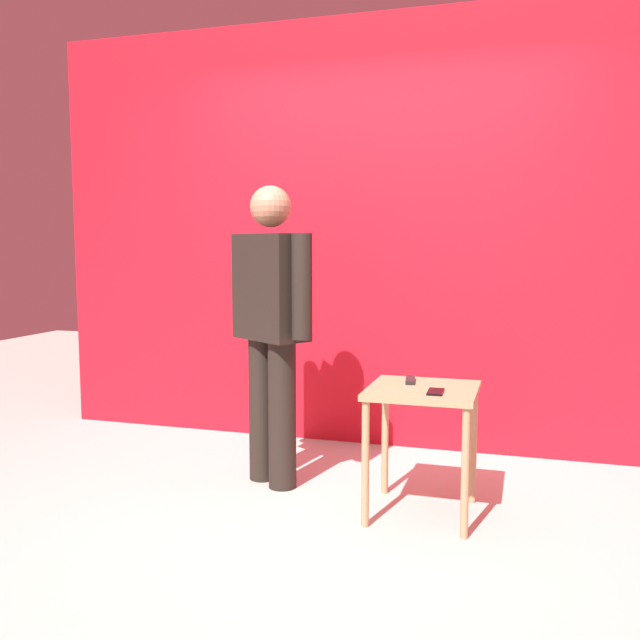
# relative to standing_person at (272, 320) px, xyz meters

# --- Properties ---
(ground_plane) EXTENTS (12.00, 12.00, 0.00)m
(ground_plane) POSITION_rel_standing_person_xyz_m (0.37, -0.58, -0.91)
(ground_plane) COLOR #B7B2A8
(back_wall_red) EXTENTS (4.51, 0.12, 2.75)m
(back_wall_red) POSITION_rel_standing_person_xyz_m (0.37, 0.94, 0.47)
(back_wall_red) COLOR red
(back_wall_red) RESTS_ON ground_plane
(standing_person) EXTENTS (0.59, 0.44, 1.62)m
(standing_person) POSITION_rel_standing_person_xyz_m (0.00, 0.00, 0.00)
(standing_person) COLOR black
(standing_person) RESTS_ON ground_plane
(side_table) EXTENTS (0.51, 0.51, 0.63)m
(side_table) POSITION_rel_standing_person_xyz_m (0.85, -0.21, -0.38)
(side_table) COLOR tan
(side_table) RESTS_ON ground_plane
(cell_phone) EXTENTS (0.07, 0.15, 0.01)m
(cell_phone) POSITION_rel_standing_person_xyz_m (0.93, -0.31, -0.27)
(cell_phone) COLOR black
(cell_phone) RESTS_ON side_table
(tv_remote) EXTENTS (0.07, 0.17, 0.02)m
(tv_remote) POSITION_rel_standing_person_xyz_m (0.77, -0.09, -0.27)
(tv_remote) COLOR black
(tv_remote) RESTS_ON side_table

